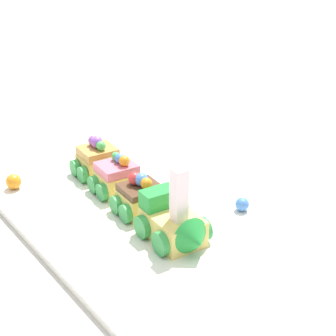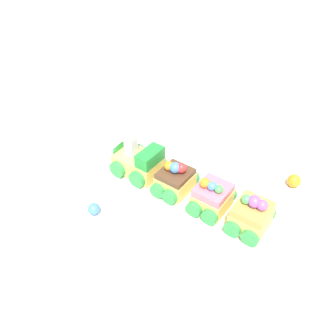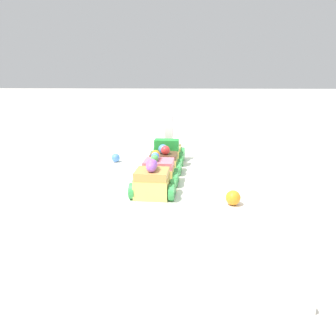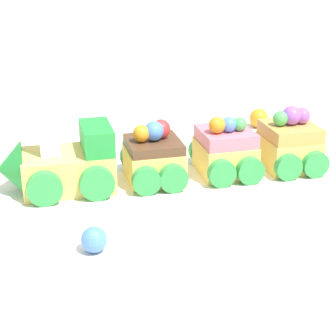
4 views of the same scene
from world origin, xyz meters
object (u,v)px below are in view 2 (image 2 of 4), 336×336
Objects in this scene: cake_train_locomotive at (135,159)px; gumball_blue at (94,209)px; cake_car_chocolate at (175,180)px; cake_car_caramel at (251,216)px; gumball_orange at (294,181)px; cake_car_strawberry at (212,197)px.

cake_train_locomotive is 0.13m from gumball_blue.
cake_car_chocolate is at bearing -179.95° from cake_train_locomotive.
gumball_blue is (0.24, 0.11, -0.01)m from cake_car_caramel.
cake_car_chocolate is (-0.10, 0.01, -0.00)m from cake_train_locomotive.
gumball_orange is at bearing -152.87° from cake_train_locomotive.
gumball_orange reaches higher than gumball_blue.
cake_car_strawberry is at bearing 179.70° from cake_car_chocolate.
cake_car_caramel is (-0.15, 0.01, 0.00)m from cake_car_chocolate.
cake_train_locomotive reaches higher than cake_car_chocolate.
cake_train_locomotive is 1.41× the size of cake_car_caramel.
gumball_blue is (0.27, 0.25, -0.00)m from gumball_orange.
gumball_orange is 1.18× the size of gumball_blue.
cake_car_chocolate is 1.00× the size of cake_car_strawberry.
gumball_orange is at bearing -124.97° from cake_car_strawberry.
cake_car_caramel reaches higher than gumball_orange.
cake_car_strawberry is 3.85× the size of gumball_blue.
cake_car_caramel reaches higher than cake_car_chocolate.
cake_car_caramel reaches higher than gumball_blue.
cake_car_strawberry is (-0.08, 0.01, 0.00)m from cake_car_chocolate.
cake_car_chocolate is 0.08m from cake_car_strawberry.
cake_car_caramel is 0.26m from gumball_blue.
cake_train_locomotive reaches higher than cake_car_strawberry.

